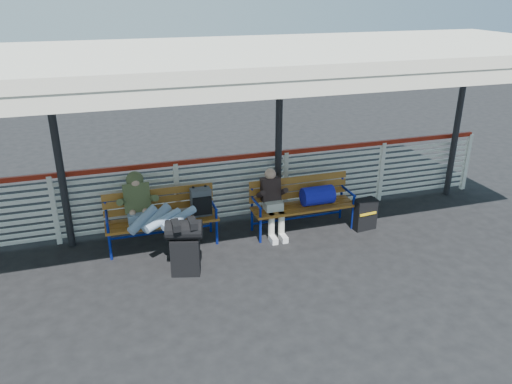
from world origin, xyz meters
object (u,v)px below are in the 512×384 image
object	(u,v)px
bench_left	(173,209)
companion_person	(273,202)
traveler_man	(154,214)
luggage_stack	(185,245)
suitcase_side	(364,214)
bench_right	(309,198)

from	to	relation	value
bench_left	companion_person	distance (m)	1.66
traveler_man	luggage_stack	bearing A→B (deg)	-63.30
bench_left	traveler_man	world-z (taller)	traveler_man
luggage_stack	suitcase_side	bearing A→B (deg)	24.57
companion_person	suitcase_side	distance (m)	1.66
luggage_stack	traveler_man	size ratio (longest dim) A/B	0.53
traveler_man	suitcase_side	bearing A→B (deg)	-2.48
luggage_stack	suitcase_side	world-z (taller)	luggage_stack
bench_right	traveler_man	bearing A→B (deg)	-176.70
bench_right	suitcase_side	world-z (taller)	bench_right
companion_person	suitcase_side	xyz separation A→B (m)	(1.60, -0.30, -0.32)
bench_left	suitcase_side	distance (m)	3.30
bench_right	companion_person	distance (m)	0.67
companion_person	suitcase_side	size ratio (longest dim) A/B	2.08
companion_person	suitcase_side	world-z (taller)	companion_person
bench_left	companion_person	world-z (taller)	companion_person
luggage_stack	bench_left	xyz separation A→B (m)	(0.00, 1.03, 0.12)
bench_left	bench_right	size ratio (longest dim) A/B	1.00
traveler_man	companion_person	world-z (taller)	traveler_man
suitcase_side	companion_person	bearing A→B (deg)	162.86
luggage_stack	bench_left	world-z (taller)	bench_left
bench_left	suitcase_side	xyz separation A→B (m)	(3.25, -0.50, -0.32)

